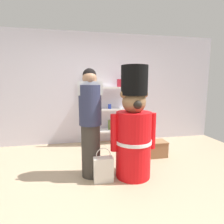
% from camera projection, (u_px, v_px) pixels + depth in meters
% --- Properties ---
extents(ground_plane, '(6.40, 6.40, 0.00)m').
position_uv_depth(ground_plane, '(102.00, 190.00, 2.42)').
color(ground_plane, tan).
extents(back_wall, '(6.40, 0.12, 2.60)m').
position_uv_depth(back_wall, '(89.00, 89.00, 4.37)').
color(back_wall, silver).
rests_on(back_wall, ground_plane).
extents(merchandise_shelf, '(1.20, 0.35, 1.71)m').
position_uv_depth(merchandise_shelf, '(110.00, 108.00, 4.31)').
color(merchandise_shelf, white).
rests_on(merchandise_shelf, ground_plane).
extents(teddy_bear_guard, '(0.70, 0.55, 1.67)m').
position_uv_depth(teddy_bear_guard, '(134.00, 130.00, 2.72)').
color(teddy_bear_guard, red).
rests_on(teddy_bear_guard, ground_plane).
extents(person_shopper, '(0.35, 0.33, 1.64)m').
position_uv_depth(person_shopper, '(90.00, 122.00, 2.71)').
color(person_shopper, '#38332D').
rests_on(person_shopper, ground_plane).
extents(shopping_bag, '(0.28, 0.14, 0.51)m').
position_uv_depth(shopping_bag, '(103.00, 169.00, 2.63)').
color(shopping_bag, silver).
rests_on(shopping_bag, ground_plane).
extents(display_crate, '(0.38, 0.30, 0.31)m').
position_uv_depth(display_crate, '(156.00, 148.00, 3.58)').
color(display_crate, olive).
rests_on(display_crate, ground_plane).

